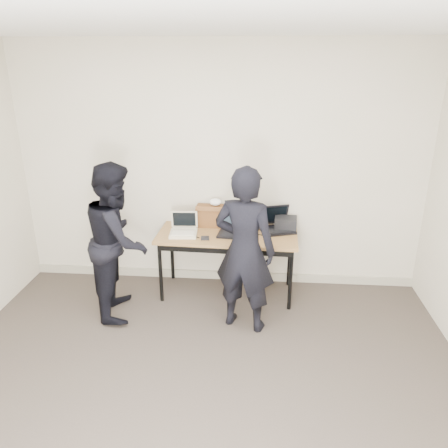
# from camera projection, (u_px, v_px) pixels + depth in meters

# --- Properties ---
(room) EXTENTS (4.60, 4.60, 2.80)m
(room) POSITION_uv_depth(u_px,v_px,m) (187.00, 255.00, 2.71)
(room) COLOR #403730
(room) RESTS_ON ground
(desk) EXTENTS (1.52, 0.71, 0.72)m
(desk) POSITION_uv_depth(u_px,v_px,m) (227.00, 239.00, 4.72)
(desk) COLOR olive
(desk) RESTS_ON ground
(laptop_beige) EXTENTS (0.30, 0.30, 0.23)m
(laptop_beige) POSITION_uv_depth(u_px,v_px,m) (184.00, 230.00, 4.68)
(laptop_beige) COLOR beige
(laptop_beige) RESTS_ON desk
(laptop_center) EXTENTS (0.34, 0.33, 0.24)m
(laptop_center) POSITION_uv_depth(u_px,v_px,m) (233.00, 229.00, 4.69)
(laptop_center) COLOR black
(laptop_center) RESTS_ON desk
(laptop_right) EXTENTS (0.44, 0.43, 0.26)m
(laptop_right) POSITION_uv_depth(u_px,v_px,m) (276.00, 225.00, 4.79)
(laptop_right) COLOR black
(laptop_right) RESTS_ON desk
(leather_satchel) EXTENTS (0.37, 0.19, 0.25)m
(leather_satchel) POSITION_uv_depth(u_px,v_px,m) (213.00, 215.00, 4.88)
(leather_satchel) COLOR brown
(leather_satchel) RESTS_ON desk
(tissue) EXTENTS (0.14, 0.11, 0.08)m
(tissue) POSITION_uv_depth(u_px,v_px,m) (215.00, 202.00, 4.82)
(tissue) COLOR white
(tissue) RESTS_ON leather_satchel
(equipment_box) EXTENTS (0.25, 0.22, 0.14)m
(equipment_box) POSITION_uv_depth(u_px,v_px,m) (286.00, 223.00, 4.80)
(equipment_box) COLOR black
(equipment_box) RESTS_ON desk
(power_brick) EXTENTS (0.09, 0.06, 0.03)m
(power_brick) POSITION_uv_depth(u_px,v_px,m) (205.00, 238.00, 4.55)
(power_brick) COLOR black
(power_brick) RESTS_ON desk
(cables) EXTENTS (1.15, 0.45, 0.01)m
(cables) POSITION_uv_depth(u_px,v_px,m) (237.00, 233.00, 4.72)
(cables) COLOR black
(cables) RESTS_ON desk
(person_typist) EXTENTS (0.68, 0.54, 1.62)m
(person_typist) POSITION_uv_depth(u_px,v_px,m) (245.00, 250.00, 4.08)
(person_typist) COLOR black
(person_typist) RESTS_ON ground
(person_observer) EXTENTS (0.73, 0.86, 1.58)m
(person_observer) POSITION_uv_depth(u_px,v_px,m) (118.00, 240.00, 4.36)
(person_observer) COLOR black
(person_observer) RESTS_ON ground
(baseboard) EXTENTS (4.50, 0.03, 0.10)m
(baseboard) POSITION_uv_depth(u_px,v_px,m) (220.00, 275.00, 5.25)
(baseboard) COLOR #A39D87
(baseboard) RESTS_ON ground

